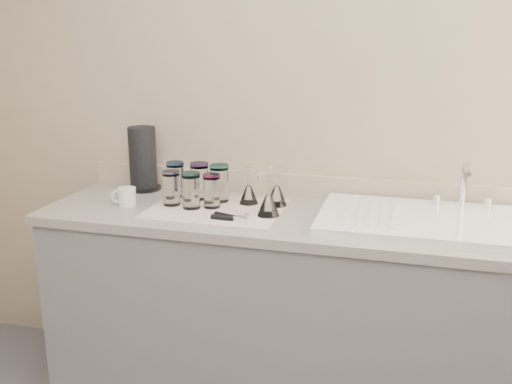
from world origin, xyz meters
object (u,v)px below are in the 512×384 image
(tumbler_blue, at_px, (191,190))
(goblet_back_left, at_px, (249,192))
(tumbler_lavender, at_px, (212,191))
(goblet_back_right, at_px, (277,193))
(tumbler_purple, at_px, (220,183))
(sink_unit, at_px, (427,221))
(tumbler_teal, at_px, (176,179))
(white_mug, at_px, (127,197))
(tumbler_magenta, at_px, (171,188))
(tumbler_cyan, at_px, (200,181))
(can_opener, at_px, (231,218))
(paper_towel_roll, at_px, (143,159))
(goblet_front_right, at_px, (268,202))

(tumbler_blue, relative_size, goblet_back_left, 1.03)
(tumbler_lavender, xyz_separation_m, goblet_back_right, (0.26, 0.10, -0.02))
(tumbler_purple, bearing_deg, sink_unit, -5.42)
(tumbler_blue, relative_size, goblet_back_right, 0.96)
(tumbler_teal, relative_size, white_mug, 1.36)
(tumbler_magenta, distance_m, tumbler_blue, 0.10)
(tumbler_teal, distance_m, tumbler_magenta, 0.14)
(tumbler_cyan, bearing_deg, white_mug, -150.71)
(white_mug, bearing_deg, tumbler_teal, 46.32)
(goblet_back_right, relative_size, can_opener, 1.00)
(paper_towel_roll, bearing_deg, tumbler_cyan, -18.03)
(tumbler_lavender, xyz_separation_m, goblet_back_left, (0.13, 0.10, -0.02))
(white_mug, bearing_deg, tumbler_cyan, 29.29)
(tumbler_teal, relative_size, tumbler_purple, 0.96)
(tumbler_purple, bearing_deg, paper_towel_roll, 164.20)
(tumbler_teal, xyz_separation_m, tumbler_magenta, (0.04, -0.13, -0.00))
(tumbler_teal, distance_m, tumbler_blue, 0.21)
(goblet_back_left, distance_m, paper_towel_roll, 0.57)
(goblet_back_right, distance_m, paper_towel_roll, 0.69)
(tumbler_blue, bearing_deg, goblet_front_right, -2.06)
(sink_unit, xyz_separation_m, tumbler_blue, (-0.95, -0.05, 0.07))
(tumbler_teal, height_order, goblet_back_right, goblet_back_right)
(white_mug, bearing_deg, tumbler_purple, 20.78)
(tumbler_purple, xyz_separation_m, goblet_back_left, (0.13, 0.00, -0.03))
(paper_towel_roll, bearing_deg, goblet_back_right, -9.62)
(tumbler_cyan, bearing_deg, goblet_back_right, -1.46)
(can_opener, bearing_deg, tumbler_lavender, 132.33)
(goblet_back_left, height_order, goblet_back_right, goblet_back_right)
(sink_unit, height_order, paper_towel_roll, paper_towel_roll)
(tumbler_lavender, height_order, goblet_back_right, goblet_back_right)
(tumbler_purple, bearing_deg, goblet_back_left, 0.12)
(tumbler_purple, distance_m, tumbler_blue, 0.15)
(tumbler_teal, xyz_separation_m, white_mug, (-0.16, -0.17, -0.05))
(tumbler_teal, bearing_deg, goblet_back_left, -3.85)
(tumbler_teal, bearing_deg, tumbler_purple, -6.26)
(tumbler_lavender, bearing_deg, can_opener, -47.67)
(tumbler_purple, bearing_deg, tumbler_blue, -121.57)
(tumbler_magenta, relative_size, paper_towel_roll, 0.50)
(goblet_front_right, xyz_separation_m, white_mug, (-0.63, 0.00, -0.02))
(tumbler_purple, bearing_deg, tumbler_teal, 173.74)
(tumbler_lavender, bearing_deg, goblet_back_right, 22.01)
(tumbler_purple, distance_m, paper_towel_roll, 0.44)
(sink_unit, relative_size, paper_towel_roll, 2.74)
(tumbler_purple, height_order, tumbler_blue, tumbler_purple)
(tumbler_cyan, xyz_separation_m, paper_towel_roll, (-0.32, 0.11, 0.06))
(white_mug, bearing_deg, paper_towel_roll, 99.97)
(tumbler_purple, distance_m, goblet_back_right, 0.26)
(tumbler_magenta, xyz_separation_m, goblet_back_left, (0.31, 0.11, -0.03))
(tumbler_cyan, bearing_deg, can_opener, -48.41)
(tumbler_purple, relative_size, can_opener, 1.02)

